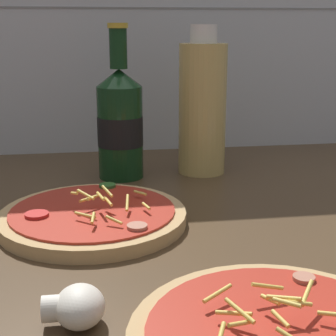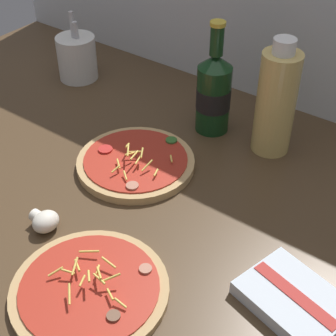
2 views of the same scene
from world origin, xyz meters
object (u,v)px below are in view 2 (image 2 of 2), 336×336
object	(u,v)px
beer_bottle	(214,92)
utensil_crock	(77,57)
pizza_far	(136,162)
dish_towel	(294,300)
pizza_near	(90,290)
oil_bottle	(276,102)
mushroom_left	(45,221)

from	to	relation	value
beer_bottle	utensil_crock	world-z (taller)	beer_bottle
pizza_far	dish_towel	xyz separation A→B (cm)	(40.32, -12.31, 0.26)
pizza_near	dish_towel	size ratio (longest dim) A/B	1.36
oil_bottle	mushroom_left	distance (cm)	49.88
oil_bottle	mushroom_left	size ratio (longest dim) A/B	4.71
utensil_crock	beer_bottle	bearing A→B (deg)	0.54
pizza_far	beer_bottle	size ratio (longest dim) A/B	0.96
oil_bottle	dish_towel	distance (cm)	41.51
beer_bottle	dish_towel	distance (cm)	49.05
pizza_near	mushroom_left	world-z (taller)	pizza_near
oil_bottle	utensil_crock	distance (cm)	54.29
pizza_near	beer_bottle	size ratio (longest dim) A/B	0.99
pizza_near	utensil_crock	bearing A→B (deg)	135.43
utensil_crock	oil_bottle	bearing A→B (deg)	1.48
pizza_far	mushroom_left	distance (cm)	23.02
beer_bottle	oil_bottle	distance (cm)	14.00
utensil_crock	dish_towel	world-z (taller)	utensil_crock
beer_bottle	dish_towel	world-z (taller)	beer_bottle
pizza_far	utensil_crock	size ratio (longest dim) A/B	1.36
mushroom_left	utensil_crock	world-z (taller)	utensil_crock
mushroom_left	oil_bottle	bearing A→B (deg)	65.63
beer_bottle	dish_towel	bearing A→B (deg)	-42.89
pizza_far	mushroom_left	xyz separation A→B (cm)	(-1.53, -22.95, 0.77)
pizza_near	beer_bottle	bearing A→B (deg)	100.84
beer_bottle	mushroom_left	world-z (taller)	beer_bottle
mushroom_left	utensil_crock	xyz separation A→B (cm)	(-33.78, 43.21, 3.94)
pizza_near	utensil_crock	world-z (taller)	utensil_crock
pizza_far	utensil_crock	xyz separation A→B (cm)	(-35.31, 20.25, 4.72)
pizza_far	dish_towel	size ratio (longest dim) A/B	1.32
pizza_far	pizza_near	bearing A→B (deg)	-63.46
oil_bottle	mushroom_left	xyz separation A→B (cm)	(-20.21, -44.60, -9.52)
pizza_near	pizza_far	xyz separation A→B (cm)	(-14.30, 28.63, 0.19)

